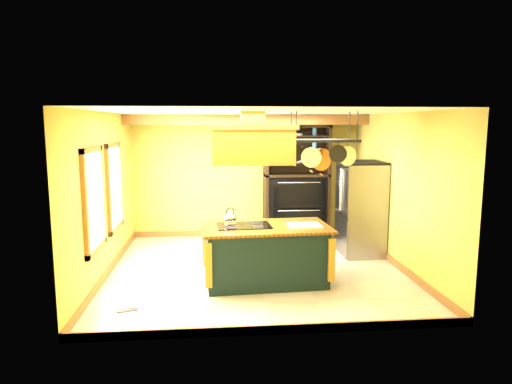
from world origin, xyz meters
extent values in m
plane|color=beige|center=(0.00, 0.00, 0.00)|extent=(5.00, 5.00, 0.00)
plane|color=white|center=(0.00, 0.00, 2.70)|extent=(5.00, 5.00, 0.00)
cube|color=gold|center=(0.00, 2.50, 1.35)|extent=(5.00, 0.02, 2.70)
cube|color=gold|center=(0.00, -2.50, 1.35)|extent=(5.00, 0.02, 2.70)
cube|color=gold|center=(-2.50, 0.00, 1.35)|extent=(0.02, 5.00, 2.70)
cube|color=gold|center=(2.50, 0.00, 1.35)|extent=(0.02, 5.00, 2.70)
cube|color=#9C6630|center=(0.00, 1.70, 2.59)|extent=(5.00, 0.15, 0.20)
cube|color=#9C6630|center=(-2.47, -0.80, 1.40)|extent=(0.06, 1.06, 1.56)
cube|color=white|center=(-2.44, -0.80, 1.40)|extent=(0.02, 0.85, 1.34)
cube|color=#9C6630|center=(-2.47, 0.60, 1.40)|extent=(0.06, 1.06, 1.56)
cube|color=white|center=(-2.44, 0.60, 1.40)|extent=(0.02, 0.85, 1.34)
cube|color=black|center=(0.09, -0.66, 0.44)|extent=(1.90, 1.11, 0.88)
cube|color=brown|center=(0.09, -0.66, 0.90)|extent=(2.06, 1.23, 0.04)
cube|color=black|center=(-0.24, -0.63, 0.93)|extent=(0.87, 0.63, 0.01)
ellipsoid|color=silver|center=(-0.45, -0.50, 1.03)|extent=(0.20, 0.20, 0.16)
cube|color=white|center=(0.71, -0.71, 0.93)|extent=(0.52, 0.42, 0.02)
cube|color=#BE862F|center=(-0.11, -0.66, 2.16)|extent=(1.23, 0.66, 0.52)
cube|color=#9C6630|center=(-0.11, -0.66, 2.46)|extent=(1.30, 0.74, 0.08)
cube|color=#BE862F|center=(-0.11, -0.66, 2.56)|extent=(0.35, 0.35, 0.28)
cube|color=black|center=(0.99, -0.66, 2.25)|extent=(1.04, 0.52, 0.04)
cylinder|color=black|center=(0.53, -0.87, 2.48)|extent=(0.02, 0.02, 0.45)
cylinder|color=black|center=(1.46, -0.45, 2.48)|extent=(0.02, 0.02, 0.45)
cylinder|color=black|center=(0.58, -0.56, 2.05)|extent=(0.27, 0.03, 0.27)
cylinder|color=silver|center=(0.78, -0.77, 2.00)|extent=(0.31, 0.03, 0.31)
cylinder|color=#CA6E32|center=(0.99, -0.56, 1.95)|extent=(0.35, 0.03, 0.35)
cylinder|color=black|center=(1.20, -0.77, 2.05)|extent=(0.27, 0.03, 0.27)
cylinder|color=silver|center=(1.41, -0.56, 2.00)|extent=(0.31, 0.03, 0.31)
cube|color=gray|center=(2.11, 0.79, 0.88)|extent=(0.73, 0.90, 1.76)
cube|color=gray|center=(1.73, 0.56, 1.27)|extent=(0.03, 0.43, 0.95)
cube|color=gray|center=(1.73, 1.02, 1.27)|extent=(0.03, 0.43, 0.95)
cube|color=gray|center=(1.73, 0.79, 0.41)|extent=(0.03, 0.87, 0.74)
cube|color=black|center=(2.11, 0.79, 0.03)|extent=(0.70, 0.86, 0.06)
cube|color=black|center=(1.09, 2.45, 1.24)|extent=(1.40, 0.06, 2.48)
cube|color=black|center=(0.42, 2.18, 1.24)|extent=(0.06, 0.59, 2.48)
cube|color=black|center=(1.76, 2.18, 1.24)|extent=(0.06, 0.59, 2.48)
cube|color=black|center=(1.09, 2.18, 1.40)|extent=(1.40, 0.59, 0.05)
cube|color=black|center=(1.09, 2.21, 0.73)|extent=(1.28, 0.49, 1.34)
cube|color=black|center=(1.09, 1.87, 1.03)|extent=(1.10, 0.04, 0.59)
cube|color=black|center=(1.09, 1.87, 0.43)|extent=(1.10, 0.04, 0.54)
cube|color=black|center=(1.09, 2.18, 1.67)|extent=(1.28, 0.53, 0.02)
cube|color=black|center=(1.09, 2.18, 1.97)|extent=(1.28, 0.53, 0.02)
cube|color=black|center=(1.09, 2.18, 2.25)|extent=(1.28, 0.53, 0.03)
cylinder|color=white|center=(0.75, 2.13, 1.72)|extent=(0.22, 0.22, 0.07)
cylinder|color=#427EBA|center=(1.47, 2.13, 2.07)|extent=(0.10, 0.10, 0.17)
cube|color=black|center=(-1.90, -1.60, 0.01)|extent=(0.30, 0.19, 0.01)
camera|label=1|loc=(-0.68, -7.62, 2.51)|focal=32.00mm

